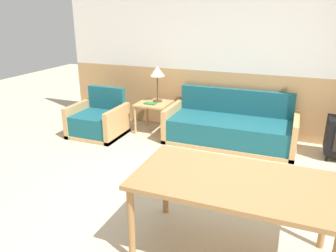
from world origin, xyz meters
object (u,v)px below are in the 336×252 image
table_lamp (157,73)px  couch (230,129)px  armchair (98,122)px  side_table (154,107)px  dining_table (233,187)px

table_lamp → couch: bearing=-7.0°
couch → armchair: couch is taller
couch → side_table: (-1.35, 0.07, 0.19)m
couch → armchair: size_ratio=2.38×
armchair → dining_table: size_ratio=0.52×
couch → armchair: 2.20m
table_lamp → dining_table: table_lamp is taller
side_table → dining_table: 3.20m
armchair → table_lamp: bearing=30.7°
couch → armchair: (-2.15, -0.46, -0.01)m
couch → side_table: couch is taller
couch → table_lamp: 1.54m
armchair → table_lamp: (0.83, 0.62, 0.78)m
couch → table_lamp: bearing=173.0°
couch → armchair: bearing=-168.0°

